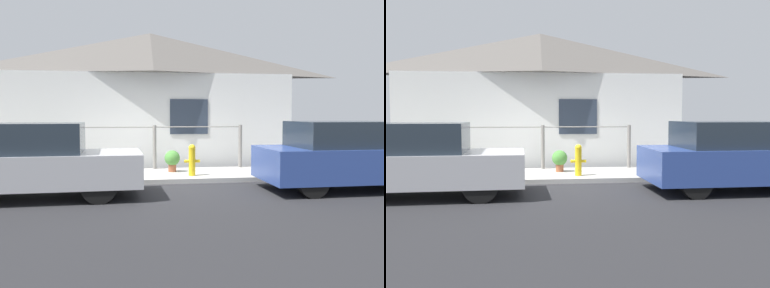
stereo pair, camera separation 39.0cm
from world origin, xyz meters
TOP-DOWN VIEW (x-y plane):
  - ground_plane at (0.00, 0.00)m, footprint 60.00×60.00m
  - sidewalk at (0.00, 1.03)m, footprint 24.00×2.07m
  - house at (0.00, 3.50)m, footprint 8.68×2.23m
  - fence at (0.00, 1.92)m, footprint 4.90×0.10m
  - car_left at (-2.64, -1.24)m, footprint 4.24×1.74m
  - car_right at (3.88, -1.24)m, footprint 3.79×1.82m
  - fire_hydrant at (0.81, 0.50)m, footprint 0.38×0.17m
  - potted_plant_near_hydrant at (0.41, 1.27)m, footprint 0.40×0.40m
  - potted_plant_by_fence at (-2.97, 1.32)m, footprint 0.46×0.46m

SIDE VIEW (x-z plane):
  - ground_plane at x=0.00m, z-range 0.00..0.00m
  - sidewalk at x=0.00m, z-range 0.00..0.11m
  - potted_plant_by_fence at x=-2.97m, z-range 0.14..0.70m
  - potted_plant_near_hydrant at x=0.41m, z-range 0.16..0.72m
  - fire_hydrant at x=0.81m, z-range 0.13..0.89m
  - car_left at x=-2.64m, z-range 0.00..1.44m
  - car_right at x=3.88m, z-range -0.01..1.45m
  - fence at x=0.00m, z-range 0.17..1.36m
  - house at x=0.00m, z-range 1.18..5.25m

